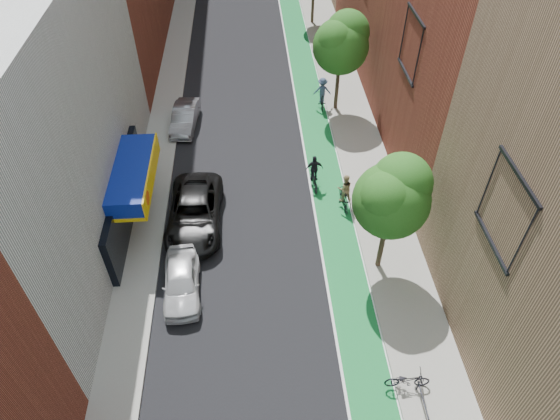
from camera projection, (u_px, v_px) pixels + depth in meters
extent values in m
cube|color=#147132|center=(309.00, 95.00, 35.73)|extent=(2.00, 68.00, 0.01)
cube|color=gray|center=(168.00, 99.00, 35.19)|extent=(2.00, 68.00, 0.15)
cube|color=gray|center=(343.00, 93.00, 35.80)|extent=(3.00, 68.00, 0.15)
cube|color=silver|center=(9.00, 130.00, 22.22)|extent=(8.00, 20.00, 12.00)
cylinder|color=#332619|center=(382.00, 244.00, 23.18)|extent=(0.24, 0.24, 3.30)
sphere|color=#1B4B14|center=(391.00, 201.00, 21.28)|extent=(3.36, 3.36, 3.36)
sphere|color=#1B4B14|center=(401.00, 183.00, 21.02)|extent=(2.64, 2.64, 2.64)
sphere|color=#1B4B14|center=(387.00, 197.00, 20.72)|extent=(2.40, 2.40, 2.40)
cylinder|color=#332619|center=(337.00, 87.00, 33.17)|extent=(0.24, 0.24, 3.47)
sphere|color=#1B4B14|center=(341.00, 46.00, 31.18)|extent=(3.53, 3.53, 3.53)
sphere|color=#1B4B14|center=(347.00, 32.00, 30.89)|extent=(2.77, 2.77, 2.77)
sphere|color=#1B4B14|center=(337.00, 41.00, 30.60)|extent=(2.52, 2.52, 2.52)
cylinder|color=#332619|center=(313.00, 6.00, 43.32)|extent=(0.24, 0.24, 3.19)
imported|color=silver|center=(181.00, 281.00, 22.80)|extent=(1.90, 4.20, 1.40)
imported|color=black|center=(195.00, 212.00, 25.88)|extent=(2.88, 5.95, 1.63)
imported|color=gray|center=(185.00, 118.00, 32.45)|extent=(1.81, 4.22, 1.35)
imported|color=black|center=(344.00, 198.00, 27.03)|extent=(0.65, 1.89, 1.12)
imported|color=#937E55|center=(345.00, 188.00, 26.66)|extent=(0.87, 0.70, 1.70)
imported|color=black|center=(314.00, 179.00, 28.30)|extent=(0.75, 1.92, 0.99)
imported|color=black|center=(314.00, 168.00, 27.89)|extent=(0.99, 0.45, 1.66)
imported|color=black|center=(322.00, 100.00, 34.21)|extent=(0.59, 1.80, 1.07)
imported|color=#3C4C6C|center=(322.00, 90.00, 33.78)|extent=(1.20, 0.73, 1.81)
imported|color=black|center=(407.00, 380.00, 19.43)|extent=(1.81, 0.70, 0.94)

